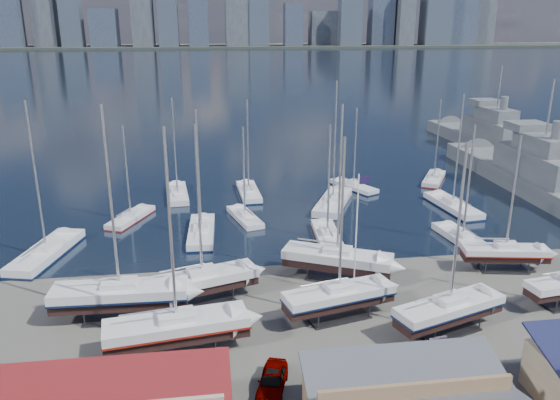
{
  "coord_description": "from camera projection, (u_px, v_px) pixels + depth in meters",
  "views": [
    {
      "loc": [
        -11.51,
        -51.49,
        23.88
      ],
      "look_at": [
        -3.36,
        8.0,
        4.53
      ],
      "focal_mm": 35.0,
      "sensor_mm": 36.0,
      "label": 1
    }
  ],
  "objects": [
    {
      "name": "sailboat_cradle_4",
      "position": [
        337.0,
        259.0,
        53.02
      ],
      "size": [
        10.78,
        7.31,
        17.14
      ],
      "rotation": [
        0.0,
        0.0,
        -0.46
      ],
      "color": "#2D2D33",
      "rests_on": "ground"
    },
    {
      "name": "car_b",
      "position": [
        353.0,
        382.0,
        37.14
      ],
      "size": [
        4.14,
        1.9,
        1.32
      ],
      "primitive_type": "imported",
      "rotation": [
        0.0,
        0.0,
        1.44
      ],
      "color": "gray",
      "rests_on": "ground"
    },
    {
      "name": "sailboat_cradle_1",
      "position": [
        177.0,
        328.0,
        41.0
      ],
      "size": [
        11.18,
        4.61,
        17.41
      ],
      "rotation": [
        0.0,
        0.0,
        0.15
      ],
      "color": "#2D2D33",
      "rests_on": "ground"
    },
    {
      "name": "sailboat_moored_2",
      "position": [
        177.0,
        195.0,
        79.17
      ],
      "size": [
        3.64,
        10.15,
        15.03
      ],
      "rotation": [
        0.0,
        0.0,
        1.66
      ],
      "color": "black",
      "rests_on": "water"
    },
    {
      "name": "ground",
      "position": [
        346.0,
        309.0,
        47.93
      ],
      "size": [
        1400.0,
        1400.0,
        0.0
      ],
      "primitive_type": "plane",
      "color": "#605E59",
      "rests_on": "ground"
    },
    {
      "name": "sailboat_moored_3",
      "position": [
        201.0,
        233.0,
        64.54
      ],
      "size": [
        3.35,
        10.61,
        15.69
      ],
      "rotation": [
        0.0,
        0.0,
        1.53
      ],
      "color": "black",
      "rests_on": "water"
    },
    {
      "name": "skyline",
      "position": [
        205.0,
        9.0,
        566.54
      ],
      "size": [
        639.14,
        43.8,
        107.69
      ],
      "color": "#475166",
      "rests_on": "far_shore"
    },
    {
      "name": "sailboat_moored_1",
      "position": [
        131.0,
        218.0,
        69.57
      ],
      "size": [
        5.65,
        8.83,
        12.84
      ],
      "rotation": [
        0.0,
        0.0,
        1.16
      ],
      "color": "black",
      "rests_on": "water"
    },
    {
      "name": "sailboat_cradle_0",
      "position": [
        120.0,
        295.0,
        45.94
      ],
      "size": [
        11.44,
        3.48,
        18.19
      ],
      "rotation": [
        0.0,
        0.0,
        -0.03
      ],
      "color": "#2D2D33",
      "rests_on": "ground"
    },
    {
      "name": "sailboat_cradle_5",
      "position": [
        449.0,
        309.0,
        43.87
      ],
      "size": [
        10.06,
        5.76,
        15.71
      ],
      "rotation": [
        0.0,
        0.0,
        0.33
      ],
      "color": "#2D2D33",
      "rests_on": "ground"
    },
    {
      "name": "sailboat_moored_9",
      "position": [
        463.0,
        240.0,
        62.6
      ],
      "size": [
        3.75,
        9.71,
        14.29
      ],
      "rotation": [
        0.0,
        0.0,
        1.69
      ],
      "color": "black",
      "rests_on": "water"
    },
    {
      "name": "sailboat_moored_5",
      "position": [
        249.0,
        193.0,
        79.99
      ],
      "size": [
        3.18,
        9.9,
        14.63
      ],
      "rotation": [
        0.0,
        0.0,
        1.62
      ],
      "color": "black",
      "rests_on": "water"
    },
    {
      "name": "sailboat_moored_0",
      "position": [
        47.0,
        254.0,
        58.7
      ],
      "size": [
        6.06,
        12.2,
        17.57
      ],
      "rotation": [
        0.0,
        0.0,
        1.32
      ],
      "color": "black",
      "rests_on": "water"
    },
    {
      "name": "naval_ship_east",
      "position": [
        538.0,
        182.0,
        80.73
      ],
      "size": [
        8.15,
        47.94,
        18.31
      ],
      "rotation": [
        0.0,
        0.0,
        1.56
      ],
      "color": "slate",
      "rests_on": "water"
    },
    {
      "name": "far_shore",
      "position": [
        213.0,
        47.0,
        585.09
      ],
      "size": [
        1400.0,
        80.0,
        2.2
      ],
      "primitive_type": "cube",
      "color": "#2D332D",
      "rests_on": "ground"
    },
    {
      "name": "sailboat_cradle_6",
      "position": [
        505.0,
        252.0,
        55.0
      ],
      "size": [
        8.81,
        3.84,
        13.95
      ],
      "rotation": [
        0.0,
        0.0,
        -0.18
      ],
      "color": "#2D2D33",
      "rests_on": "ground"
    },
    {
      "name": "sailboat_cradle_2",
      "position": [
        203.0,
        281.0,
        48.7
      ],
      "size": [
        10.28,
        5.71,
        16.16
      ],
      "rotation": [
        0.0,
        0.0,
        0.31
      ],
      "color": "#2D2D33",
      "rests_on": "ground"
    },
    {
      "name": "sailboat_moored_7",
      "position": [
        333.0,
        204.0,
        75.14
      ],
      "size": [
        7.89,
        12.1,
        17.8
      ],
      "rotation": [
        0.0,
        0.0,
        1.14
      ],
      "color": "black",
      "rests_on": "water"
    },
    {
      "name": "naval_ship_west",
      "position": [
        493.0,
        143.0,
        107.57
      ],
      "size": [
        8.52,
        45.51,
        18.08
      ],
      "rotation": [
        0.0,
        0.0,
        1.6
      ],
      "color": "slate",
      "rests_on": "water"
    },
    {
      "name": "car_a",
      "position": [
        272.0,
        380.0,
        37.18
      ],
      "size": [
        3.0,
        4.8,
        1.52
      ],
      "primitive_type": "imported",
      "rotation": [
        0.0,
        0.0,
        -0.29
      ],
      "color": "gray",
      "rests_on": "ground"
    },
    {
      "name": "water",
      "position": [
        222.0,
        65.0,
        340.3
      ],
      "size": [
        1400.0,
        600.0,
        0.4
      ],
      "primitive_type": "cube",
      "color": "#172135",
      "rests_on": "ground"
    },
    {
      "name": "sailboat_cradle_3",
      "position": [
        339.0,
        296.0,
        45.98
      ],
      "size": [
        10.05,
        4.97,
        15.68
      ],
      "rotation": [
        0.0,
        0.0,
        0.24
      ],
      "color": "#2D2D33",
      "rests_on": "ground"
    },
    {
      "name": "sailboat_moored_6",
      "position": [
        327.0,
        237.0,
        63.4
      ],
      "size": [
        3.23,
        9.6,
        14.13
      ],
      "rotation": [
        0.0,
        0.0,
        1.51
      ],
      "color": "black",
      "rests_on": "water"
    },
    {
      "name": "sailboat_moored_11",
      "position": [
        434.0,
        180.0,
        86.91
      ],
      "size": [
        6.85,
        9.14,
        13.62
      ],
      "rotation": [
        0.0,
        0.0,
        1.04
      ],
      "color": "black",
      "rests_on": "water"
    },
    {
      "name": "car_c",
      "position": [
        458.0,
        364.0,
        38.99
      ],
      "size": [
        3.86,
        5.6,
        1.42
      ],
      "primitive_type": "imported",
      "rotation": [
        0.0,
        0.0,
        0.32
      ],
      "color": "gray",
      "rests_on": "ground"
    },
    {
      "name": "sailboat_moored_10",
      "position": [
        452.0,
        207.0,
        73.87
      ],
      "size": [
        4.23,
        11.11,
        16.2
      ],
      "rotation": [
        0.0,
        0.0,
        1.68
      ],
      "color": "black",
      "rests_on": "water"
    },
    {
      "name": "car_d",
      "position": [
        454.0,
        360.0,
        39.64
      ],
      "size": [
        2.61,
        4.82,
        1.32
      ],
      "primitive_type": "imported",
      "rotation": [
        0.0,
        0.0,
        0.17
      ],
      "color": "gray",
      "rests_on": "ground"
    },
    {
      "name": "sailboat_moored_4",
      "position": [
        245.0,
        218.0,
        69.68
      ],
      "size": [
        4.37,
        8.65,
        12.59
      ],
      "rotation": [
        0.0,
        0.0,
        1.83
      ],
      "color": "black",
      "rests_on": "water"
    },
    {
      "name": "sailboat_moored_8",
      "position": [
        354.0,
        187.0,
        82.93
      ],
      "size": [
        6.11,
        8.77,
        12.89
      ],
      "rotation": [
        0.0,
        0.0,
        2.05
      ],
      "color": "black",
      "rests_on": "water"
    },
    {
      "name": "flagpole",
      "position": [
        357.0,
        228.0,
        48.22
      ],
      "size": [
        1.03,
        0.12,
        11.69
      ],
      "color": "white",
      "rests_on": "ground"
    }
  ]
}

